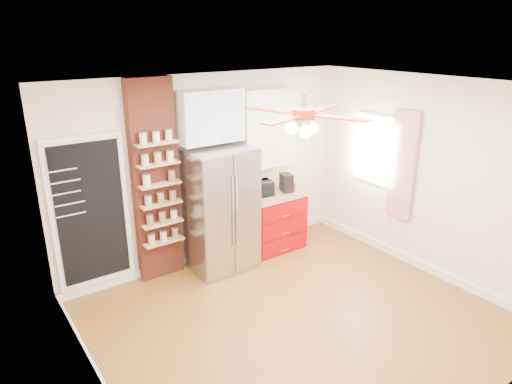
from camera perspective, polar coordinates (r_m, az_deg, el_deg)
floor at (r=5.63m, az=5.07°, el=-15.46°), size 4.50×4.50×0.00m
ceiling at (r=4.65m, az=6.07°, el=12.98°), size 4.50×4.50×0.00m
wall_back at (r=6.54m, az=-5.94°, el=2.75°), size 4.50×0.02×2.70m
wall_front at (r=3.87m, az=25.57°, el=-11.49°), size 4.50×0.02×2.70m
wall_left at (r=4.02m, az=-19.98°, el=-9.44°), size 0.02×4.00×2.70m
wall_right at (r=6.61m, az=20.53°, el=1.77°), size 0.02×4.00×2.70m
chalkboard at (r=5.99m, az=-19.95°, el=-2.47°), size 0.95×0.05×1.95m
brick_pillar at (r=6.12m, az=-12.50°, el=1.21°), size 0.60×0.16×2.70m
fridge at (r=6.37m, az=-4.53°, el=-2.20°), size 0.90×0.70×1.75m
upper_glass_cabinet at (r=6.18m, az=-5.79°, el=9.41°), size 0.90×0.35×0.70m
red_cabinet at (r=7.07m, az=2.11°, el=-3.59°), size 0.94×0.64×0.90m
upper_shelf_unit at (r=6.78m, az=1.38°, el=8.01°), size 0.90×0.30×1.15m
window at (r=7.06m, az=14.66°, el=5.14°), size 0.04×0.75×1.05m
curtain at (r=6.72m, az=17.86°, el=3.24°), size 0.06×0.40×1.55m
ceiling_fan at (r=4.69m, az=5.95°, el=9.63°), size 1.40×1.40×0.44m
toaster_oven at (r=6.78m, az=0.35°, el=0.44°), size 0.44×0.33×0.22m
coffee_maker at (r=6.96m, az=3.81°, el=1.17°), size 0.20×0.25×0.28m
canister_left at (r=6.99m, az=4.61°, el=0.62°), size 0.11×0.11×0.14m
canister_right at (r=7.10m, az=4.55°, el=0.92°), size 0.12×0.12×0.14m
pantry_jar_oats at (r=5.90m, az=-13.52°, el=1.41°), size 0.11×0.11×0.15m
pantry_jar_beans at (r=6.01m, az=-10.50°, el=1.94°), size 0.11×0.11×0.14m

